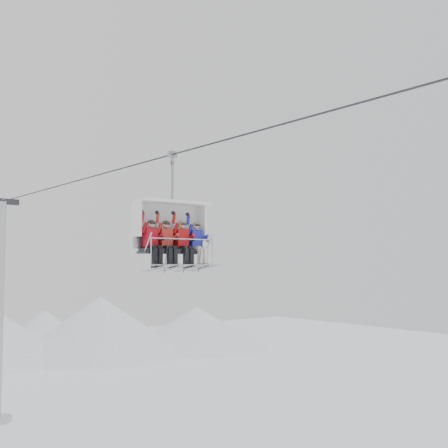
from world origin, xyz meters
TOP-DOWN VIEW (x-y plane):
  - haul_cable at (0.00, 0.00)m, footprint 0.06×50.00m
  - chairlift_carrier at (0.00, 3.04)m, footprint 2.72×1.17m
  - skier_far_left at (-0.90, 2.73)m, footprint 0.44×1.69m
  - skier_center_left at (-0.31, 2.73)m, footprint 0.44×1.69m
  - skier_center_right at (0.35, 2.73)m, footprint 0.45×1.69m
  - skier_far_right at (0.95, 2.73)m, footprint 0.44×1.69m

SIDE VIEW (x-z plane):
  - skier_far_left at x=-0.90m, z-range 9.38..11.10m
  - skier_center_left at x=-0.31m, z-range 9.38..11.11m
  - skier_far_right at x=0.95m, z-range 9.37..11.11m
  - skier_center_right at x=0.35m, z-range 9.37..11.13m
  - chairlift_carrier at x=0.00m, z-range 8.76..12.74m
  - haul_cable at x=0.00m, z-range 13.27..13.33m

